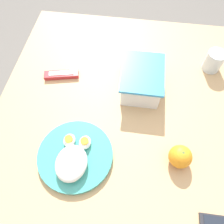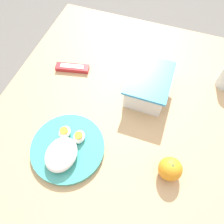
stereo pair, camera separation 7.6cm
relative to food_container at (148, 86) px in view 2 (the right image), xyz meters
The scene contains 6 objects.
ground_plane 0.76m from the food_container, 23.96° to the right, with size 10.00×10.00×0.00m, color #66605B.
table 0.18m from the food_container, 23.96° to the right, with size 1.07×0.93×0.71m.
food_container is the anchor object (origin of this frame).
orange_fruit 0.31m from the food_container, 26.92° to the left, with size 0.07×0.07×0.07m.
rice_plate 0.37m from the food_container, 30.99° to the right, with size 0.24×0.24×0.06m.
candy_bar 0.32m from the food_container, 92.92° to the right, with size 0.06×0.14×0.02m.
Camera 2 is at (0.38, 0.09, 1.39)m, focal length 35.00 mm.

